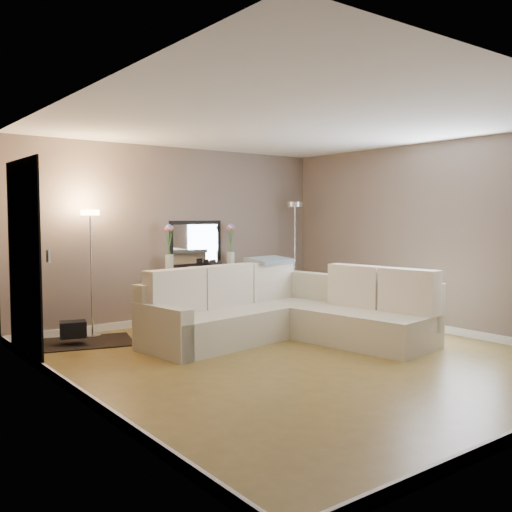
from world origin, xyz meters
TOP-DOWN VIEW (x-y plane):
  - floor at (0.00, 0.00)m, footprint 5.00×5.50m
  - ceiling at (0.00, 0.00)m, footprint 5.00×5.50m
  - wall_back at (0.00, 2.76)m, footprint 5.00×0.02m
  - wall_left at (-2.51, 0.00)m, footprint 0.02×5.50m
  - wall_right at (2.51, 0.00)m, footprint 0.02×5.50m
  - baseboard_back at (0.00, 2.73)m, footprint 5.00×0.03m
  - baseboard_left at (-2.48, 0.00)m, footprint 0.03×5.50m
  - baseboard_right at (2.48, 0.00)m, footprint 0.03×5.50m
  - doorway at (-2.48, 1.70)m, footprint 0.02×1.20m
  - switch_plate at (-2.48, 0.85)m, footprint 0.02×0.08m
  - sectional_sofa at (0.46, 0.84)m, footprint 3.04×2.69m
  - throw_blanket at (0.83, 1.57)m, footprint 0.75×0.52m
  - console_table at (0.24, 2.59)m, footprint 1.29×0.36m
  - leaning_mirror at (0.32, 2.76)m, footprint 0.91×0.06m
  - table_decor at (0.32, 2.56)m, footprint 0.55×0.12m
  - flower_vase_left at (-0.23, 2.59)m, footprint 0.15×0.12m
  - flower_vase_right at (0.86, 2.60)m, footprint 0.15×0.12m
  - floor_lamp_lit at (-1.44, 2.45)m, footprint 0.29×0.29m
  - floor_lamp_unlit at (2.04, 2.43)m, footprint 0.31×0.31m
  - charcoal_rug at (-1.62, 2.17)m, footprint 1.27×1.08m
  - black_bag at (-1.81, 2.14)m, footprint 0.36×0.29m

SIDE VIEW (x-z plane):
  - floor at x=0.00m, z-range -0.01..0.00m
  - charcoal_rug at x=-1.62m, z-range 0.00..0.01m
  - baseboard_back at x=0.00m, z-range 0.00..0.10m
  - baseboard_left at x=-2.48m, z-range 0.00..0.10m
  - baseboard_right at x=2.48m, z-range 0.00..0.10m
  - black_bag at x=-1.81m, z-range 0.10..0.30m
  - sectional_sofa at x=0.46m, z-range -0.12..0.83m
  - console_table at x=0.24m, z-range 0.05..0.84m
  - table_decor at x=0.32m, z-range 0.76..0.89m
  - throw_blanket at x=0.83m, z-range 0.92..1.01m
  - flower_vase_left at x=-0.23m, z-range 0.74..1.42m
  - flower_vase_right at x=0.86m, z-range 0.74..1.42m
  - doorway at x=-2.48m, z-range 0.00..2.20m
  - leaning_mirror at x=0.32m, z-range 0.81..1.52m
  - floor_lamp_lit at x=-1.44m, z-range 0.34..2.01m
  - switch_plate at x=-2.48m, z-range 1.14..1.26m
  - floor_lamp_unlit at x=2.04m, z-range 0.38..2.20m
  - wall_back at x=0.00m, z-range 0.00..2.60m
  - wall_left at x=-2.51m, z-range 0.00..2.60m
  - wall_right at x=2.51m, z-range 0.00..2.60m
  - ceiling at x=0.00m, z-range 2.60..2.61m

